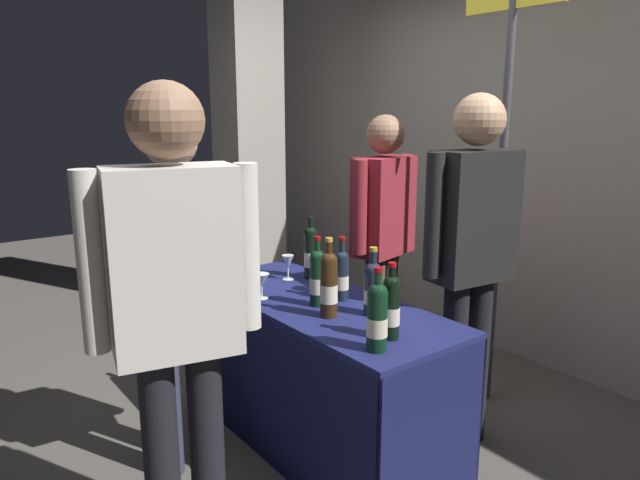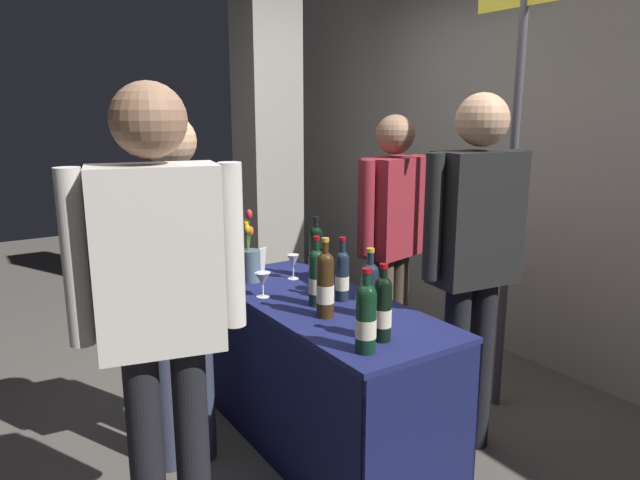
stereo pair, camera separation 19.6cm
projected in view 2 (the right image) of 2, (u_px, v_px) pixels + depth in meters
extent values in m
plane|color=#514C47|center=(320.00, 443.00, 2.93)|extent=(12.00, 12.00, 0.00)
cube|color=#9E998E|center=(560.00, 160.00, 3.59)|extent=(7.30, 0.12, 2.68)
cube|color=gray|center=(266.00, 92.00, 4.47)|extent=(0.41, 0.41, 3.56)
cube|color=#191E51|center=(320.00, 304.00, 2.77)|extent=(1.48, 0.60, 0.02)
cube|color=#141942|center=(267.00, 392.00, 2.69)|extent=(1.48, 0.01, 0.73)
cube|color=#141942|center=(367.00, 362.00, 3.01)|extent=(1.48, 0.01, 0.73)
cube|color=#141942|center=(253.00, 330.00, 3.45)|extent=(0.01, 0.60, 0.73)
cube|color=#141942|center=(423.00, 447.00, 2.25)|extent=(0.01, 0.60, 0.73)
cylinder|color=black|center=(316.00, 282.00, 2.68)|extent=(0.07, 0.07, 0.23)
sphere|color=black|center=(316.00, 257.00, 2.65)|extent=(0.07, 0.07, 0.07)
cylinder|color=black|center=(316.00, 249.00, 2.65)|extent=(0.03, 0.03, 0.08)
cylinder|color=maroon|center=(316.00, 238.00, 2.63)|extent=(0.03, 0.03, 0.02)
cylinder|color=beige|center=(316.00, 285.00, 2.68)|extent=(0.07, 0.07, 0.07)
cylinder|color=#192333|center=(342.00, 279.00, 2.75)|extent=(0.07, 0.07, 0.21)
sphere|color=#192333|center=(342.00, 258.00, 2.73)|extent=(0.06, 0.06, 0.06)
cylinder|color=#192333|center=(342.00, 250.00, 2.72)|extent=(0.03, 0.03, 0.08)
cylinder|color=maroon|center=(342.00, 239.00, 2.71)|extent=(0.03, 0.03, 0.02)
cylinder|color=beige|center=(342.00, 283.00, 2.76)|extent=(0.07, 0.07, 0.07)
cylinder|color=#192333|center=(370.00, 294.00, 2.54)|extent=(0.08, 0.08, 0.20)
sphere|color=#192333|center=(370.00, 272.00, 2.52)|extent=(0.08, 0.08, 0.08)
cylinder|color=#192333|center=(370.00, 262.00, 2.51)|extent=(0.03, 0.03, 0.09)
cylinder|color=#B7932D|center=(371.00, 250.00, 2.50)|extent=(0.04, 0.04, 0.02)
cylinder|color=beige|center=(370.00, 298.00, 2.55)|extent=(0.08, 0.08, 0.06)
cylinder|color=black|center=(383.00, 313.00, 2.27)|extent=(0.07, 0.07, 0.23)
sphere|color=black|center=(383.00, 285.00, 2.25)|extent=(0.07, 0.07, 0.07)
cylinder|color=black|center=(384.00, 277.00, 2.24)|extent=(0.03, 0.03, 0.07)
cylinder|color=maroon|center=(384.00, 266.00, 2.23)|extent=(0.03, 0.03, 0.02)
cylinder|color=beige|center=(383.00, 317.00, 2.28)|extent=(0.07, 0.07, 0.07)
cylinder|color=black|center=(316.00, 256.00, 3.12)|extent=(0.07, 0.07, 0.25)
sphere|color=black|center=(316.00, 233.00, 3.09)|extent=(0.07, 0.07, 0.07)
cylinder|color=black|center=(316.00, 226.00, 3.08)|extent=(0.03, 0.03, 0.07)
cylinder|color=black|center=(316.00, 218.00, 3.07)|extent=(0.03, 0.03, 0.02)
cylinder|color=beige|center=(316.00, 259.00, 3.12)|extent=(0.07, 0.07, 0.08)
cylinder|color=#38230F|center=(325.00, 289.00, 2.53)|extent=(0.08, 0.08, 0.25)
sphere|color=#38230F|center=(325.00, 261.00, 2.50)|extent=(0.08, 0.08, 0.08)
cylinder|color=#38230F|center=(325.00, 251.00, 2.49)|extent=(0.03, 0.03, 0.08)
cylinder|color=#B7932D|center=(325.00, 240.00, 2.48)|extent=(0.03, 0.03, 0.02)
cylinder|color=beige|center=(325.00, 294.00, 2.53)|extent=(0.08, 0.08, 0.08)
cylinder|color=black|center=(366.00, 323.00, 2.16)|extent=(0.08, 0.08, 0.23)
sphere|color=black|center=(366.00, 294.00, 2.14)|extent=(0.08, 0.08, 0.08)
cylinder|color=black|center=(367.00, 284.00, 2.13)|extent=(0.03, 0.03, 0.08)
cylinder|color=maroon|center=(367.00, 271.00, 2.12)|extent=(0.03, 0.03, 0.02)
cylinder|color=beige|center=(366.00, 328.00, 2.17)|extent=(0.08, 0.08, 0.07)
cylinder|color=silver|center=(293.00, 279.00, 3.13)|extent=(0.06, 0.06, 0.00)
cylinder|color=silver|center=(293.00, 273.00, 3.12)|extent=(0.01, 0.01, 0.06)
cone|color=silver|center=(293.00, 261.00, 3.10)|extent=(0.06, 0.06, 0.07)
cylinder|color=silver|center=(263.00, 297.00, 2.83)|extent=(0.07, 0.07, 0.00)
cylinder|color=silver|center=(263.00, 291.00, 2.82)|extent=(0.01, 0.01, 0.06)
cone|color=silver|center=(263.00, 279.00, 2.81)|extent=(0.08, 0.08, 0.06)
cylinder|color=slate|center=(251.00, 266.00, 3.07)|extent=(0.10, 0.10, 0.17)
cylinder|color=#38722D|center=(247.00, 245.00, 3.03)|extent=(0.02, 0.01, 0.23)
ellipsoid|color=gold|center=(246.00, 224.00, 3.01)|extent=(0.03, 0.03, 0.05)
cylinder|color=#38722D|center=(248.00, 247.00, 3.04)|extent=(0.01, 0.02, 0.20)
ellipsoid|color=gold|center=(247.00, 229.00, 3.01)|extent=(0.03, 0.03, 0.05)
cylinder|color=#38722D|center=(249.00, 240.00, 3.03)|extent=(0.03, 0.01, 0.28)
ellipsoid|color=red|center=(249.00, 214.00, 2.99)|extent=(0.03, 0.03, 0.05)
cylinder|color=#38722D|center=(249.00, 248.00, 3.06)|extent=(0.01, 0.04, 0.18)
ellipsoid|color=#E05B1E|center=(251.00, 231.00, 3.05)|extent=(0.03, 0.03, 0.05)
cube|color=silver|center=(257.00, 261.00, 3.22)|extent=(0.06, 0.12, 0.14)
cylinder|color=black|center=(480.00, 364.00, 2.83)|extent=(0.12, 0.12, 0.86)
cylinder|color=black|center=(455.00, 371.00, 2.77)|extent=(0.12, 0.12, 0.86)
cube|color=black|center=(477.00, 218.00, 2.64)|extent=(0.26, 0.42, 0.61)
sphere|color=tan|center=(483.00, 120.00, 2.54)|extent=(0.24, 0.24, 0.24)
cylinder|color=black|center=(517.00, 209.00, 2.74)|extent=(0.08, 0.08, 0.56)
cylinder|color=black|center=(433.00, 217.00, 2.53)|extent=(0.08, 0.08, 0.56)
cylinder|color=#4C4233|center=(397.00, 316.00, 3.57)|extent=(0.12, 0.12, 0.81)
cylinder|color=#4C4233|center=(382.00, 323.00, 3.46)|extent=(0.12, 0.12, 0.81)
cube|color=maroon|center=(393.00, 207.00, 3.36)|extent=(0.29, 0.43, 0.57)
sphere|color=#8C664C|center=(395.00, 134.00, 3.27)|extent=(0.22, 0.22, 0.22)
cylinder|color=maroon|center=(417.00, 198.00, 3.52)|extent=(0.08, 0.08, 0.53)
cylinder|color=maroon|center=(367.00, 208.00, 3.19)|extent=(0.08, 0.08, 0.53)
cylinder|color=#2D3347|center=(166.00, 387.00, 2.66)|extent=(0.12, 0.12, 0.81)
cylinder|color=#2D3347|center=(201.00, 379.00, 2.73)|extent=(0.12, 0.12, 0.81)
cube|color=#2D333D|center=(176.00, 237.00, 2.54)|extent=(0.25, 0.44, 0.58)
sphere|color=tan|center=(170.00, 141.00, 2.45)|extent=(0.22, 0.22, 0.22)
cylinder|color=#2D333D|center=(115.00, 238.00, 2.42)|extent=(0.08, 0.08, 0.53)
cylinder|color=#2D333D|center=(231.00, 227.00, 2.65)|extent=(0.08, 0.08, 0.53)
cylinder|color=black|center=(148.00, 466.00, 2.02)|extent=(0.12, 0.12, 0.87)
cylinder|color=black|center=(193.00, 457.00, 2.07)|extent=(0.12, 0.12, 0.87)
cube|color=beige|center=(158.00, 259.00, 1.88)|extent=(0.30, 0.44, 0.61)
sphere|color=#8C664C|center=(149.00, 120.00, 1.78)|extent=(0.24, 0.24, 0.24)
cylinder|color=beige|center=(75.00, 259.00, 1.79)|extent=(0.08, 0.08, 0.57)
cylinder|color=beige|center=(232.00, 246.00, 1.96)|extent=(0.08, 0.08, 0.57)
cylinder|color=#47474C|center=(510.00, 200.00, 3.06)|extent=(0.04, 0.04, 2.36)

